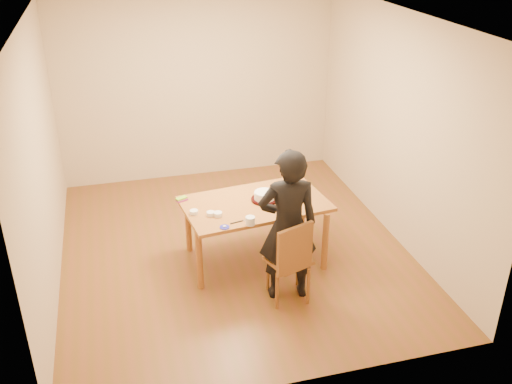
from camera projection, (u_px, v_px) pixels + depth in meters
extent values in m
cube|color=brown|center=(234.00, 248.00, 6.87)|extent=(4.00, 4.50, 0.00)
cube|color=silver|center=(229.00, 18.00, 5.66)|extent=(4.00, 4.50, 0.00)
cube|color=tan|center=(197.00, 88.00, 8.21)|extent=(4.00, 0.00, 2.70)
cube|color=tan|center=(40.00, 163.00, 5.81)|extent=(0.00, 4.50, 2.70)
cube|color=tan|center=(397.00, 128.00, 6.72)|extent=(0.00, 4.50, 2.70)
cube|color=brown|center=(255.00, 204.00, 6.34)|extent=(1.67, 1.12, 0.04)
cube|color=brown|center=(288.00, 260.00, 5.83)|extent=(0.50, 0.50, 0.04)
cylinder|color=#AC0B15|center=(264.00, 199.00, 6.36)|extent=(0.30, 0.30, 0.02)
cylinder|color=white|center=(264.00, 196.00, 6.34)|extent=(0.23, 0.23, 0.07)
ellipsoid|color=white|center=(264.00, 192.00, 6.32)|extent=(0.23, 0.23, 0.03)
cylinder|color=white|center=(250.00, 221.00, 5.86)|extent=(0.10, 0.10, 0.09)
cylinder|color=#1C1BB4|center=(225.00, 227.00, 5.83)|extent=(0.10, 0.10, 0.01)
ellipsoid|color=white|center=(225.00, 226.00, 5.82)|extent=(0.04, 0.04, 0.02)
cylinder|color=white|center=(218.00, 214.00, 6.03)|extent=(0.09, 0.09, 0.04)
cylinder|color=white|center=(194.00, 212.00, 6.08)|extent=(0.09, 0.09, 0.04)
cylinder|color=white|center=(211.00, 214.00, 6.05)|extent=(0.09, 0.09, 0.04)
cube|color=#D53282|center=(182.00, 200.00, 6.35)|extent=(0.14, 0.11, 0.02)
cube|color=green|center=(181.00, 198.00, 6.35)|extent=(0.14, 0.11, 0.02)
cube|color=black|center=(237.00, 222.00, 5.92)|extent=(0.15, 0.04, 0.01)
imported|color=black|center=(288.00, 226.00, 5.70)|extent=(0.65, 0.47, 1.66)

